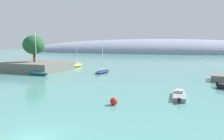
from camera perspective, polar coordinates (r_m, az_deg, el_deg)
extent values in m
cube|color=#66605B|center=(57.81, -21.41, 1.08)|extent=(15.92, 13.72, 2.52)
cylinder|color=brown|center=(57.63, -22.23, 3.41)|extent=(0.69, 0.69, 2.27)
ellipsoid|color=#1E5128|center=(57.54, -22.40, 6.97)|extent=(5.78, 5.78, 5.20)
ellipsoid|color=gray|center=(196.60, 9.38, 5.18)|extent=(288.52, 74.55, 26.92)
ellipsoid|color=navy|center=(49.44, -2.82, -0.46)|extent=(2.73, 7.04, 0.72)
cylinder|color=silver|center=(49.05, -2.85, 4.43)|extent=(0.17, 0.17, 7.72)
cube|color=silver|center=(49.08, -2.99, 0.32)|extent=(0.39, 3.09, 0.10)
ellipsoid|color=#1E6B70|center=(49.38, -21.54, -0.78)|extent=(8.02, 3.15, 1.05)
cylinder|color=silver|center=(48.97, -21.83, 5.35)|extent=(0.15, 0.15, 9.51)
cube|color=silver|center=(49.55, -21.85, 0.25)|extent=(3.49, 0.69, 0.10)
ellipsoid|color=yellow|center=(64.62, -10.45, 1.40)|extent=(2.21, 5.99, 1.02)
cylinder|color=silver|center=(64.36, -10.52, 4.61)|extent=(0.15, 0.15, 6.24)
cube|color=silver|center=(64.76, -10.34, 2.18)|extent=(0.24, 2.66, 0.10)
cube|color=gray|center=(27.57, 19.48, -7.31)|extent=(1.60, 4.91, 0.56)
cube|color=black|center=(24.92, 19.49, -8.52)|extent=(0.36, 0.44, 0.51)
cube|color=#B2B7C1|center=(28.17, 19.52, -5.99)|extent=(0.95, 1.18, 0.40)
cube|color=black|center=(36.84, 29.09, -3.68)|extent=(0.56, 0.54, 0.73)
sphere|color=red|center=(23.01, 0.53, -9.34)|extent=(0.89, 0.89, 0.89)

